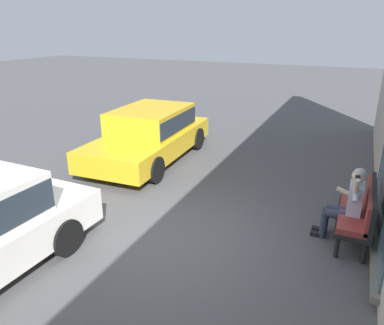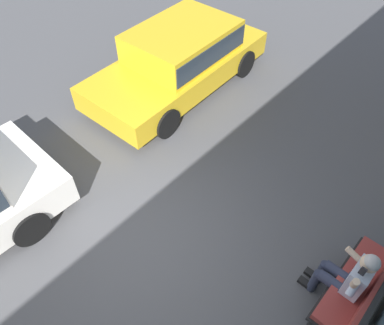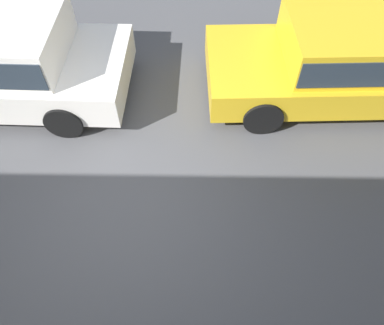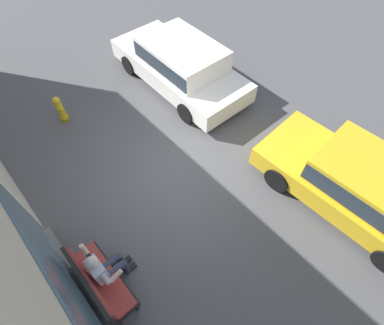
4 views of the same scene
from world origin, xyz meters
The scene contains 2 objects.
ground_plane centered at (0.00, 0.00, 0.00)m, with size 60.00×60.00×0.00m, color #4C4C4F.
parked_car_near centered at (-3.35, -2.36, 0.75)m, with size 4.38×2.05×1.38m.
Camera 3 is at (-0.92, 2.60, 4.60)m, focal length 35.00 mm.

